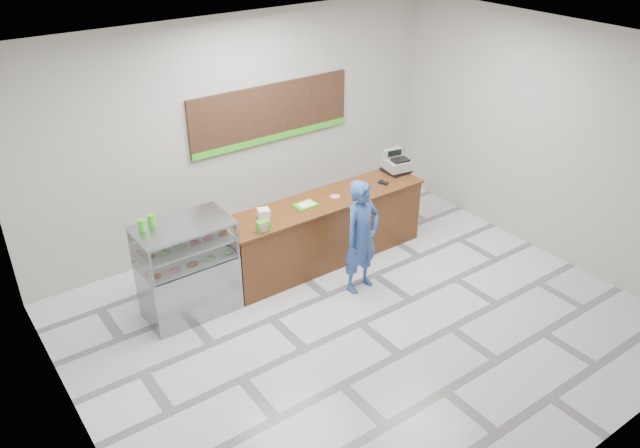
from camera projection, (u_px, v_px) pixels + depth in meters
floor at (361, 323)px, 8.19m from camera, size 7.00×7.00×0.00m
back_wall at (240, 132)px, 9.47m from camera, size 7.00×0.00×7.00m
ceiling at (371, 56)px, 6.49m from camera, size 7.00×7.00×0.00m
sales_counter at (325, 230)px, 9.32m from camera, size 3.26×0.76×1.03m
display_case at (187, 268)px, 8.11m from camera, size 1.22×0.72×1.33m
menu_board at (272, 114)px, 9.63m from camera, size 2.80×0.06×0.90m
cash_register at (396, 164)px, 9.87m from camera, size 0.44×0.45×0.35m
card_terminal at (383, 183)px, 9.52m from camera, size 0.12×0.17×0.04m
serving_tray at (306, 205)px, 8.90m from camera, size 0.33×0.24×0.02m
napkin_box at (264, 214)px, 8.54m from camera, size 0.20×0.20×0.13m
straw_cup at (231, 222)px, 8.33m from camera, size 0.08×0.08×0.12m
promo_box at (263, 226)px, 8.22m from camera, size 0.18×0.13×0.15m
donut_decal at (335, 196)px, 9.15m from camera, size 0.15×0.15×0.00m
green_cup_left at (142, 225)px, 7.63m from camera, size 0.10×0.10×0.15m
green_cup_right at (152, 220)px, 7.75m from camera, size 0.09×0.09×0.14m
customer at (362, 237)px, 8.53m from camera, size 0.65×0.47×1.65m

